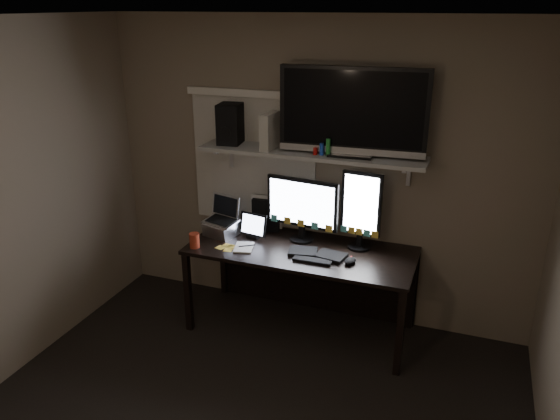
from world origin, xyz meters
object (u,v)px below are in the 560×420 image
at_px(monitor_portrait, 361,210).
at_px(monitor_landscape, 302,209).
at_px(keyboard, 317,254).
at_px(game_console, 269,131).
at_px(desk, 305,262).
at_px(speaker, 230,124).
at_px(tablet, 254,226).
at_px(cup, 194,240).
at_px(mouse, 350,261).
at_px(laptop, 221,218).
at_px(tv, 353,112).

bearing_deg(monitor_portrait, monitor_landscape, -172.19).
bearing_deg(keyboard, game_console, 152.58).
relative_size(desk, speaker, 5.50).
distance_m(monitor_landscape, keyboard, 0.41).
xyz_separation_m(tablet, cup, (-0.37, -0.34, -0.05)).
bearing_deg(keyboard, cup, -169.21).
height_order(desk, mouse, mouse).
height_order(monitor_portrait, speaker, speaker).
relative_size(monitor_landscape, laptop, 1.94).
bearing_deg(keyboard, desk, 127.68).
relative_size(monitor_portrait, mouse, 5.47).
height_order(monitor_portrait, keyboard, monitor_portrait).
bearing_deg(desk, monitor_landscape, 136.92).
bearing_deg(monitor_landscape, speaker, -177.93).
relative_size(monitor_portrait, tv, 0.58).
distance_m(desk, tablet, 0.53).
bearing_deg(tv, monitor_landscape, -179.91).
distance_m(laptop, game_console, 0.84).
xyz_separation_m(monitor_landscape, keyboard, (0.20, -0.24, -0.26)).
bearing_deg(cup, speaker, 76.76).
xyz_separation_m(monitor_landscape, laptop, (-0.67, -0.14, -0.11)).
distance_m(monitor_landscape, cup, 0.90).
distance_m(mouse, game_console, 1.19).
bearing_deg(speaker, monitor_portrait, -10.08).
height_order(monitor_portrait, tablet, monitor_portrait).
xyz_separation_m(monitor_portrait, tablet, (-0.87, -0.10, -0.21)).
bearing_deg(tablet, game_console, 51.85).
relative_size(desk, tablet, 7.27).
relative_size(monitor_landscape, monitor_portrait, 0.96).
distance_m(mouse, cup, 1.25).
relative_size(keyboard, mouse, 3.87).
xyz_separation_m(laptop, speaker, (0.02, 0.20, 0.75)).
distance_m(keyboard, tablet, 0.62).
relative_size(tv, speaker, 3.38).
xyz_separation_m(monitor_landscape, tablet, (-0.39, -0.09, -0.16)).
bearing_deg(keyboard, mouse, -10.06).
relative_size(tablet, tv, 0.22).
height_order(keyboard, tablet, tablet).
relative_size(monitor_landscape, tv, 0.56).
bearing_deg(speaker, laptop, -103.36).
bearing_deg(mouse, keyboard, -175.84).
xyz_separation_m(monitor_landscape, tv, (0.37, 0.02, 0.81)).
bearing_deg(mouse, monitor_portrait, 103.46).
relative_size(desk, monitor_landscape, 2.91).
distance_m(keyboard, speaker, 1.27).
bearing_deg(monitor_portrait, speaker, -175.83).
bearing_deg(cup, keyboard, 11.19).
height_order(monitor_portrait, game_console, game_console).
xyz_separation_m(desk, speaker, (-0.70, 0.11, 1.09)).
bearing_deg(laptop, tv, 23.34).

